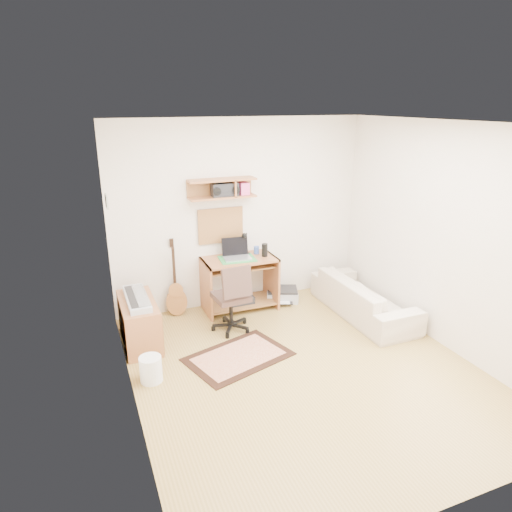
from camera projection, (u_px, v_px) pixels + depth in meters
name	position (u px, v px, depth m)	size (l,w,h in m)	color
floor	(304.00, 369.00, 5.03)	(3.60, 4.00, 0.01)	#A78745
ceiling	(314.00, 123.00, 4.19)	(3.60, 4.00, 0.01)	white
back_wall	(240.00, 214.00, 6.37)	(3.60, 0.01, 2.60)	silver
left_wall	(124.00, 282.00, 3.97)	(0.01, 4.00, 2.60)	silver
right_wall	(448.00, 238.00, 5.25)	(0.01, 4.00, 2.60)	silver
wall_shelf	(222.00, 188.00, 6.02)	(0.90, 0.25, 0.26)	#A8663B
cork_board	(221.00, 225.00, 6.28)	(0.64, 0.03, 0.49)	tan
wall_photo	(107.00, 201.00, 5.16)	(0.02, 0.20, 0.15)	#4C8CBF
desk	(240.00, 284.00, 6.38)	(1.00, 0.55, 0.75)	#A8663B
laptop	(237.00, 249.00, 6.18)	(0.36, 0.36, 0.28)	silver
speaker	(265.00, 250.00, 6.31)	(0.08, 0.08, 0.18)	black
desk_lamp	(247.00, 243.00, 6.39)	(0.11, 0.11, 0.32)	black
pencil_cup	(256.00, 250.00, 6.43)	(0.07, 0.07, 0.11)	#3957AB
boombox	(225.00, 190.00, 6.03)	(0.35, 0.16, 0.18)	black
rug	(238.00, 356.00, 5.26)	(1.13, 0.76, 0.02)	beige
task_chair	(231.00, 297.00, 5.75)	(0.47, 0.47, 0.92)	#3C2A23
cabinet	(139.00, 322.00, 5.49)	(0.40, 0.90, 0.55)	#A8663B
music_keyboard	(137.00, 299.00, 5.39)	(0.24, 0.77, 0.07)	#B2B5BA
guitar	(175.00, 278.00, 6.14)	(0.29, 0.18, 1.07)	#AB6B34
waste_basket	(151.00, 369.00, 4.77)	(0.23, 0.23, 0.28)	white
printer	(282.00, 295.00, 6.74)	(0.45, 0.35, 0.17)	#A5A8AA
sofa	(364.00, 291.00, 6.21)	(1.74, 0.51, 0.68)	beige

